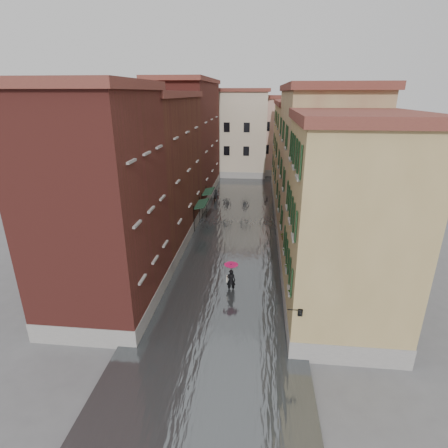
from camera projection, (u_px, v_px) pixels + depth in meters
The scene contains 16 objects.
ground at pixel (223, 294), 23.79m from camera, with size 120.00×120.00×0.00m, color #58585A.
floodwater at pixel (236, 225), 35.86m from camera, with size 10.00×60.00×0.20m, color #484D50.
building_left_near at pixel (100, 209), 20.32m from camera, with size 6.00×8.00×13.00m, color maroon.
building_left_mid at pixel (155, 173), 30.65m from camera, with size 6.00×14.00×12.50m, color #562C1B.
building_left_far at pixel (188, 142), 44.34m from camera, with size 6.00×16.00×14.00m, color maroon.
building_right_near at pixel (345, 230), 19.23m from camera, with size 6.00×8.00×11.50m, color #9A834F.
building_right_mid at pixel (317, 174), 29.21m from camera, with size 6.00×14.00×13.00m, color tan.
building_right_far at pixel (299, 154), 43.43m from camera, with size 6.00×16.00×11.50m, color #9A834F.
building_end_cream at pixel (229, 134), 57.17m from camera, with size 12.00×9.00×13.00m, color #B5A58F.
building_end_pink at pixel (284, 137), 58.34m from camera, with size 10.00×9.00×12.00m, color #CEA191.
awning_near at pixel (201, 204), 34.61m from camera, with size 1.09×3.20×2.80m.
awning_far at pixel (208, 192), 38.97m from camera, with size 1.09×3.05×2.80m.
wall_lantern at pixel (300, 312), 16.73m from camera, with size 0.71×0.22×0.35m.
window_planters at pixel (287, 247), 22.61m from camera, with size 0.59×11.14×0.84m.
pedestrian_main at pixel (231, 275), 23.67m from camera, with size 0.98×0.98×2.06m.
pedestrian_far at pixel (216, 195), 43.75m from camera, with size 0.76×0.59×1.57m, color black.
Camera 1 is at (2.18, -20.47, 12.85)m, focal length 28.00 mm.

